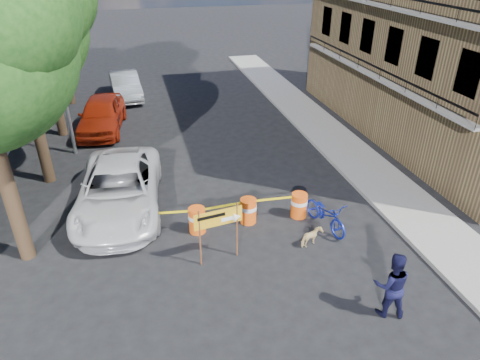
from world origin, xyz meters
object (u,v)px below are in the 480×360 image
barrel_far_right (299,205)px  pedestrian (391,285)px  detour_sign (225,221)px  dog (312,237)px  barrel_mid_left (197,220)px  suv_white (119,189)px  sedan_silver (125,85)px  barrel_mid_right (248,210)px  barrel_far_left (140,223)px  bicycle (327,201)px  sedan_red (102,114)px

barrel_far_right → pedestrian: pedestrian is taller
detour_sign → dog: bearing=-9.2°
barrel_mid_left → dog: (3.40, -1.65, -0.16)m
suv_white → sedan_silver: bearing=93.5°
dog → sedan_silver: sedan_silver is taller
barrel_mid_right → sedan_silver: (-3.85, 15.15, 0.30)m
barrel_far_left → pedestrian: bearing=-39.7°
barrel_far_left → bicycle: bearing=-9.9°
detour_sign → sedan_red: size_ratio=0.38×
bicycle → sedan_red: bearing=111.3°
sedan_red → sedan_silver: 5.35m
pedestrian → suv_white: pedestrian is taller
barrel_far_right → dog: (-0.21, -1.69, -0.16)m
barrel_mid_left → suv_white: size_ratio=0.15×
barrel_far_left → detour_sign: bearing=-37.1°
dog → sedan_red: (-6.71, 11.73, 0.54)m
barrel_mid_left → barrel_mid_right: (1.80, 0.13, 0.00)m
pedestrian → bicycle: bicycle is taller
pedestrian → bicycle: (0.02, 3.97, 0.10)m
barrel_far_left → pedestrian: size_ratio=0.48×
detour_sign → barrel_mid_right: bearing=47.2°
barrel_mid_left → bicycle: bearing=-11.1°
barrel_mid_left → detour_sign: detour_sign is taller
barrel_mid_right → barrel_far_right: same height
barrel_far_right → sedan_red: (-6.92, 10.03, 0.38)m
detour_sign → suv_white: detour_sign is taller
sedan_silver → bicycle: bearing=-74.2°
barrel_far_left → sedan_red: size_ratio=0.18×
sedan_silver → sedan_red: bearing=-109.0°
barrel_mid_left → barrel_far_left: bearing=172.8°
pedestrian → dog: bearing=-57.7°
barrel_far_right → pedestrian: bearing=-83.0°
pedestrian → sedan_silver: (-6.27, 20.07, -0.17)m
suv_white → dog: bearing=-26.8°
barrel_far_left → pedestrian: 7.88m
barrel_mid_left → suv_white: bearing=140.5°
barrel_far_right → dog: 1.71m
barrel_mid_right → detour_sign: bearing=-124.4°
barrel_far_left → sedan_red: sedan_red is taller
barrel_far_left → suv_white: bearing=109.1°
dog → sedan_silver: (-5.46, 16.93, 0.46)m
barrel_mid_right → suv_white: (-4.25, 1.90, 0.37)m
bicycle → dog: bearing=-148.6°
barrel_far_left → pedestrian: pedestrian is taller
barrel_far_left → detour_sign: size_ratio=0.47×
barrel_mid_right → barrel_far_right: size_ratio=1.00×
barrel_mid_left → sedan_red: size_ratio=0.18×
dog → barrel_mid_left: bearing=39.5°
barrel_mid_right → dog: 2.40m
barrel_mid_left → barrel_mid_right: bearing=4.1°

